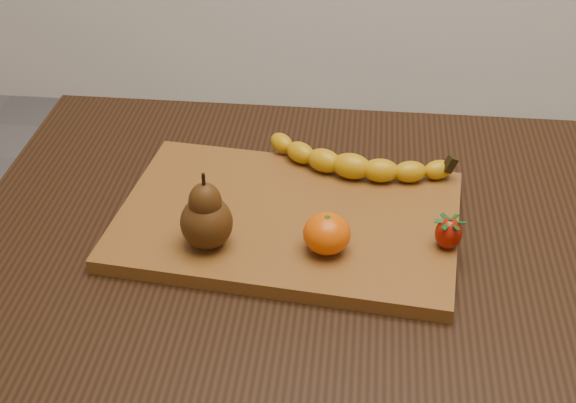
# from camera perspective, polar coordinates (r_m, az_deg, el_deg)

# --- Properties ---
(table) EXTENTS (1.00, 0.70, 0.76)m
(table) POSITION_cam_1_polar(r_m,az_deg,el_deg) (1.14, 3.30, -6.16)
(table) COLOR black
(table) RESTS_ON ground
(cutting_board) EXTENTS (0.48, 0.34, 0.02)m
(cutting_board) POSITION_cam_1_polar(r_m,az_deg,el_deg) (1.08, 0.00, -1.31)
(cutting_board) COLOR brown
(cutting_board) RESTS_ON table
(banana) EXTENTS (0.24, 0.11, 0.04)m
(banana) POSITION_cam_1_polar(r_m,az_deg,el_deg) (1.14, 4.53, 2.52)
(banana) COLOR #C58F09
(banana) RESTS_ON cutting_board
(pear) EXTENTS (0.08, 0.08, 0.10)m
(pear) POSITION_cam_1_polar(r_m,az_deg,el_deg) (1.00, -5.87, -0.63)
(pear) COLOR #41230A
(pear) RESTS_ON cutting_board
(mandarin) EXTENTS (0.08, 0.08, 0.05)m
(mandarin) POSITION_cam_1_polar(r_m,az_deg,el_deg) (1.00, 2.78, -2.29)
(mandarin) COLOR #D64C02
(mandarin) RESTS_ON cutting_board
(strawberry) EXTENTS (0.03, 0.03, 0.04)m
(strawberry) POSITION_cam_1_polar(r_m,az_deg,el_deg) (1.02, 11.35, -2.16)
(strawberry) COLOR #8F1103
(strawberry) RESTS_ON cutting_board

